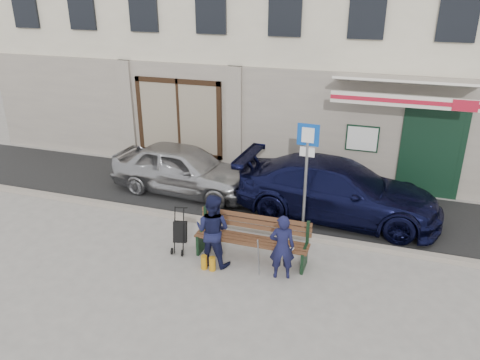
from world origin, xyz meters
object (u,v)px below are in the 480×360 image
at_px(woman, 213,230).
at_px(stroller, 180,233).
at_px(parking_sign, 307,162).
at_px(car_navy, 337,190).
at_px(bench, 250,239).
at_px(car_silver, 183,169).
at_px(man, 282,247).

distance_m(woman, stroller, 0.94).
distance_m(parking_sign, woman, 2.59).
distance_m(car_navy, bench, 2.93).
bearing_deg(car_navy, parking_sign, 152.73).
height_order(car_silver, woman, woman).
bearing_deg(stroller, woman, -28.57).
relative_size(car_navy, bench, 2.06).
bearing_deg(woman, car_navy, -120.62).
distance_m(parking_sign, stroller, 3.16).
relative_size(car_navy, parking_sign, 1.89).
relative_size(woman, stroller, 1.57).
height_order(car_navy, man, car_navy).
bearing_deg(parking_sign, woman, -125.14).
relative_size(parking_sign, bench, 1.09).
bearing_deg(bench, parking_sign, 60.25).
xyz_separation_m(car_silver, woman, (2.09, -3.11, 0.09)).
bearing_deg(bench, man, -29.38).
xyz_separation_m(car_silver, car_navy, (4.20, -0.18, 0.03)).
xyz_separation_m(car_silver, stroller, (1.24, -2.89, -0.25)).
relative_size(parking_sign, man, 1.93).
distance_m(car_silver, car_navy, 4.20).
height_order(parking_sign, woman, parking_sign).
height_order(man, woman, woman).
relative_size(man, woman, 0.88).
bearing_deg(man, car_silver, -57.67).
height_order(bench, stroller, stroller).
relative_size(car_silver, bench, 1.67).
bearing_deg(car_silver, car_navy, -88.47).
bearing_deg(man, bench, -45.36).
xyz_separation_m(bench, stroller, (-1.50, -0.18, -0.02)).
bearing_deg(stroller, car_silver, 99.51).
bearing_deg(woman, parking_sign, -123.49).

